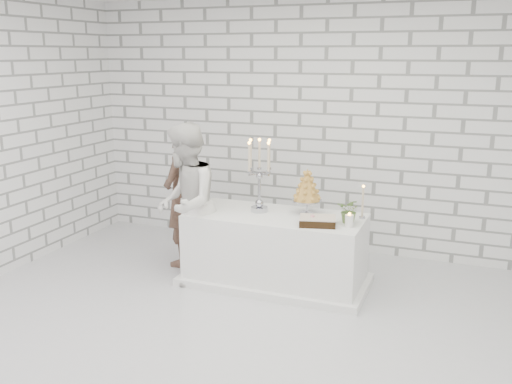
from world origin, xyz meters
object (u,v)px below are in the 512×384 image
groom (182,196)px  candelabra (259,175)px  croquembouche (307,191)px  cake_table (275,249)px  bride (186,204)px

groom → candelabra: groom is taller
groom → croquembouche: groom is taller
cake_table → groom: groom is taller
groom → bride: 0.52m
cake_table → candelabra: bearing=164.2°
cake_table → croquembouche: (0.29, 0.15, 0.61)m
groom → bride: bearing=31.7°
cake_table → candelabra: (-0.20, 0.06, 0.76)m
cake_table → groom: (-1.17, 0.19, 0.42)m
cake_table → groom: 1.26m
cake_table → groom: size_ratio=1.13×
cake_table → candelabra: size_ratio=2.34×
cake_table → croquembouche: 0.69m
bride → candelabra: (0.70, 0.31, 0.30)m
cake_table → bride: size_ratio=1.07×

